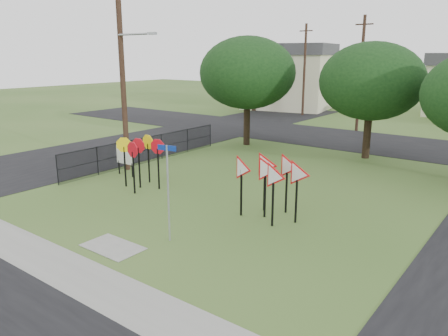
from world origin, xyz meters
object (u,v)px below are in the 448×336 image
at_px(street_name_sign, 168,188).
at_px(yield_sign_cluster, 271,172).
at_px(stop_sign_cluster, 140,151).
at_px(info_board, 125,156).

distance_m(street_name_sign, yield_sign_cluster, 4.21).
bearing_deg(yield_sign_cluster, street_name_sign, -111.25).
bearing_deg(street_name_sign, stop_sign_cluster, 145.89).
relative_size(yield_sign_cluster, info_board, 2.00).
distance_m(street_name_sign, info_board, 8.82).
bearing_deg(stop_sign_cluster, yield_sign_cluster, 3.01).
distance_m(yield_sign_cluster, info_board, 9.10).
bearing_deg(yield_sign_cluster, stop_sign_cluster, -176.99).
height_order(stop_sign_cluster, yield_sign_cluster, yield_sign_cluster).
bearing_deg(street_name_sign, info_board, 149.00).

